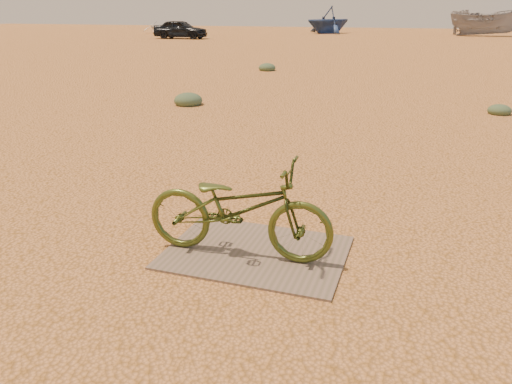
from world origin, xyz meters
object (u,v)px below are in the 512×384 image
(bicycle, at_px, (238,208))
(boat_near_left, at_px, (164,28))
(boat_far_left, at_px, (328,20))
(boat_mid_right, at_px, (486,22))
(plywood_board, at_px, (256,252))
(car, at_px, (181,29))

(bicycle, distance_m, boat_near_left, 44.16)
(boat_far_left, xyz_separation_m, boat_mid_right, (13.39, -0.66, -0.10))
(bicycle, xyz_separation_m, boat_mid_right, (5.68, 43.70, 0.63))
(boat_near_left, bearing_deg, plywood_board, -89.37)
(plywood_board, relative_size, bicycle, 0.95)
(bicycle, bearing_deg, boat_near_left, 26.39)
(bicycle, xyz_separation_m, car, (-16.75, 32.17, 0.21))
(boat_far_left, height_order, boat_mid_right, boat_far_left)
(bicycle, height_order, boat_near_left, boat_near_left)
(boat_near_left, relative_size, boat_far_left, 1.16)
(boat_far_left, bearing_deg, bicycle, -39.47)
(bicycle, distance_m, car, 36.27)
(plywood_board, height_order, car, car)
(boat_mid_right, bearing_deg, plywood_board, 173.68)
(car, relative_size, boat_mid_right, 0.71)
(bicycle, height_order, boat_mid_right, boat_mid_right)
(plywood_board, xyz_separation_m, car, (-16.88, 32.07, 0.68))
(plywood_board, bearing_deg, boat_near_left, 119.53)
(boat_far_left, bearing_deg, plywood_board, -39.28)
(boat_near_left, bearing_deg, bicycle, -89.59)
(plywood_board, distance_m, car, 36.25)
(car, bearing_deg, bicycle, -155.31)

